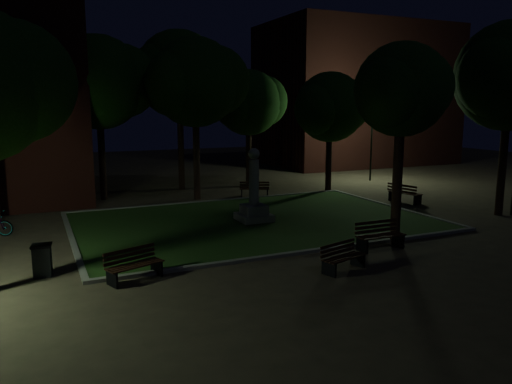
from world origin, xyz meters
TOP-DOWN VIEW (x-y plane):
  - ground at (0.00, 0.00)m, footprint 80.00×80.00m
  - lawn at (0.00, 2.00)m, footprint 15.00×10.00m
  - lawn_kerb at (0.00, 2.00)m, footprint 15.40×10.40m
  - monument at (0.00, 2.00)m, footprint 1.40×1.40m
  - building_far at (18.00, 20.00)m, footprint 16.00×10.00m
  - tree_north_wl at (-5.18, 10.33)m, footprint 6.11×4.98m
  - tree_north_er at (3.90, 11.32)m, footprint 5.03×4.10m
  - tree_ne at (7.47, 7.54)m, footprint 5.04×4.11m
  - tree_east at (11.25, -1.41)m, footprint 6.06×4.95m
  - tree_se at (3.57, -3.19)m, footprint 4.17×3.40m
  - tree_far_north at (-0.33, 11.88)m, footprint 6.37×5.20m
  - tree_extra at (-0.48, 8.32)m, footprint 5.84×4.77m
  - lamppost_ne at (12.39, 10.08)m, footprint 1.18×0.28m
  - bench_near_left at (-0.18, -5.14)m, footprint 1.67×0.98m
  - bench_near_right at (2.40, -3.67)m, footprint 1.81×0.64m
  - bench_west_near at (-6.27, -3.33)m, footprint 1.79×1.13m
  - bench_right_side at (9.15, 2.87)m, footprint 1.02×1.91m
  - bench_far_side at (2.56, 7.64)m, footprint 1.74×1.20m
  - trash_bin at (-8.71, -1.82)m, footprint 0.64×0.64m

SIDE VIEW (x-z plane):
  - ground at x=0.00m, z-range 0.00..0.00m
  - lawn at x=0.00m, z-range 0.00..0.08m
  - lawn_kerb at x=0.00m, z-range 0.00..0.12m
  - bench_near_left at x=-0.18m, z-range -0.03..0.84m
  - bench_far_side at x=2.56m, z-range -0.03..0.88m
  - bench_west_near at x=-6.27m, z-range -0.03..0.90m
  - bench_near_right at x=2.40m, z-range -0.03..0.96m
  - bench_right_side at x=9.15m, z-range -0.03..0.97m
  - trash_bin at x=-8.71m, z-range 0.01..0.98m
  - monument at x=0.00m, z-range -0.64..2.56m
  - lamppost_ne at x=12.39m, z-range 0.91..5.65m
  - tree_ne at x=7.47m, z-range 1.47..8.53m
  - tree_north_er at x=3.90m, z-range 1.60..8.93m
  - tree_se at x=3.57m, z-range 1.95..9.31m
  - building_far at x=18.00m, z-range 0.00..12.00m
  - tree_north_wl at x=-5.18m, z-range 1.90..10.69m
  - tree_extra at x=-0.48m, z-range 1.96..10.65m
  - tree_east at x=11.25m, z-range 1.96..10.83m
  - tree_far_north at x=-0.33m, z-range 2.15..11.67m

